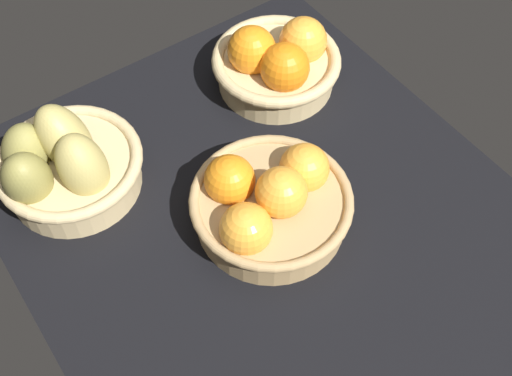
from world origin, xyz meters
The scene contains 4 objects.
market_tray centered at (0.00, 0.00, 1.50)cm, with size 84.00×72.00×3.00cm, color black.
basket_far_right_pears centered at (23.14, 21.92, 8.32)cm, with size 22.33×22.33×15.47cm.
basket_center centered at (0.46, 0.24, 7.53)cm, with size 24.01×24.01×11.75cm.
basket_near_right centered at (22.71, -17.85, 7.97)cm, with size 22.29×22.29×11.96cm.
Camera 1 is at (-41.85, 32.32, 84.67)cm, focal length 45.02 mm.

